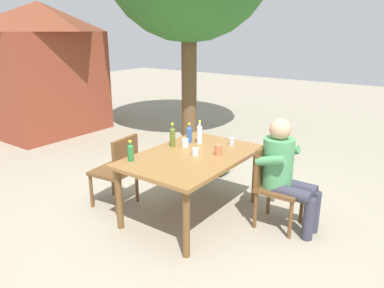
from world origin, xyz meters
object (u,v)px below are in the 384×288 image
object	(u,v)px
cup_terracotta	(218,150)
person_in_white_shirt	(285,169)
bottle_clear	(200,133)
chair_near_right	(273,182)
bottle_green	(131,152)
bottle_olive	(173,136)
bottle_blue	(189,134)
backpack_by_near_side	(217,161)
dining_table	(192,162)
brick_kiosk	(45,66)
cup_glass	(196,152)
chair_far_left	(118,168)
cup_white	(185,143)
cup_steel	(232,142)

from	to	relation	value
cup_terracotta	person_in_white_shirt	bearing A→B (deg)	-74.27
bottle_clear	cup_terracotta	xyz separation A→B (m)	(-0.23, -0.41, -0.07)
chair_near_right	bottle_green	distance (m)	1.54
bottle_olive	cup_terracotta	distance (m)	0.60
bottle_blue	backpack_by_near_side	bearing A→B (deg)	8.36
person_in_white_shirt	dining_table	bearing A→B (deg)	110.63
brick_kiosk	cup_glass	bearing A→B (deg)	-104.58
bottle_green	cup_glass	size ratio (longest dim) A/B	2.74
chair_near_right	bottle_green	xyz separation A→B (m)	(-0.88, 1.21, 0.33)
dining_table	bottle_clear	world-z (taller)	bottle_clear
bottle_green	bottle_blue	distance (m)	0.89
chair_far_left	brick_kiosk	world-z (taller)	brick_kiosk
chair_far_left	cup_glass	bearing A→B (deg)	-68.22
cup_glass	backpack_by_near_side	distance (m)	1.41
dining_table	backpack_by_near_side	xyz separation A→B (m)	(1.21, 0.42, -0.45)
chair_far_left	bottle_green	world-z (taller)	bottle_green
bottle_green	bottle_olive	world-z (taller)	bottle_olive
person_in_white_shirt	cup_terracotta	xyz separation A→B (m)	(-0.19, 0.69, 0.12)
bottle_olive	brick_kiosk	bearing A→B (deg)	75.29
chair_far_left	bottle_clear	world-z (taller)	bottle_clear
bottle_blue	brick_kiosk	size ratio (longest dim) A/B	0.09
bottle_clear	bottle_blue	distance (m)	0.13
chair_near_right	bottle_blue	world-z (taller)	bottle_blue
brick_kiosk	bottle_green	bearing A→B (deg)	-112.88
backpack_by_near_side	brick_kiosk	distance (m)	4.17
dining_table	person_in_white_shirt	xyz separation A→B (m)	(0.35, -0.93, 0.01)
brick_kiosk	cup_white	bearing A→B (deg)	-103.24
chair_far_left	bottle_blue	bearing A→B (deg)	-37.26
chair_far_left	brick_kiosk	size ratio (longest dim) A/B	0.34
cup_terracotta	cup_white	world-z (taller)	cup_terracotta
dining_table	bottle_clear	bearing A→B (deg)	23.64
backpack_by_near_side	chair_far_left	bearing A→B (deg)	165.59
dining_table	cup_steel	size ratio (longest dim) A/B	17.86
chair_far_left	person_in_white_shirt	size ratio (longest dim) A/B	0.74
chair_far_left	cup_white	bearing A→B (deg)	-48.63
cup_terracotta	backpack_by_near_side	size ratio (longest dim) A/B	0.28
brick_kiosk	dining_table	bearing A→B (deg)	-104.78
bottle_olive	bottle_clear	bearing A→B (deg)	-31.74
cup_terracotta	cup_white	distance (m)	0.47
cup_glass	bottle_blue	bearing A→B (deg)	44.45
dining_table	chair_near_right	bearing A→B (deg)	-67.14
chair_near_right	dining_table	bearing A→B (deg)	112.86
bottle_olive	cup_steel	world-z (taller)	bottle_olive
chair_far_left	bottle_green	xyz separation A→B (m)	(-0.19, -0.42, 0.33)
chair_far_left	cup_steel	xyz separation A→B (m)	(0.89, -1.00, 0.28)
dining_table	cup_white	xyz separation A→B (m)	(0.18, 0.23, 0.13)
bottle_blue	brick_kiosk	world-z (taller)	brick_kiosk
cup_glass	cup_white	distance (m)	0.32
person_in_white_shirt	bottle_olive	world-z (taller)	person_in_white_shirt
person_in_white_shirt	cup_white	distance (m)	1.17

